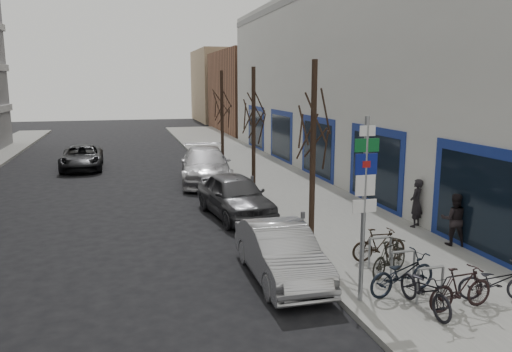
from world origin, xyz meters
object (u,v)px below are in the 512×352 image
tree_mid (254,103)px  parked_car_back (206,165)px  parked_car_mid (235,196)px  highway_sign_pole (364,199)px  bike_mid_inner (390,257)px  bike_far_inner (379,244)px  pedestrian_near (416,203)px  tree_far (222,98)px  meter_back (224,166)px  bike_near_right (461,288)px  parked_car_front (281,252)px  bike_rack (403,263)px  meter_mid (252,189)px  tree_near (314,111)px  bike_far_curb (495,279)px  pedestrian_far (454,219)px  lane_car (82,157)px  bike_mid_curb (402,270)px  meter_front (303,230)px  bike_near_left (426,286)px

tree_mid → parked_car_back: tree_mid is taller
parked_car_mid → highway_sign_pole: bearing=-90.4°
bike_mid_inner → bike_far_inner: size_ratio=1.02×
highway_sign_pole → pedestrian_near: 6.67m
highway_sign_pole → parked_car_mid: 8.35m
tree_far → meter_back: 4.08m
tree_mid → bike_near_right: bearing=-81.6°
parked_car_front → bike_rack: bearing=-28.1°
meter_back → bike_mid_inner: meter_back is taller
meter_mid → meter_back: bearing=90.0°
tree_mid → pedestrian_near: (4.20, -5.22, -3.15)m
meter_back → parked_car_mid: bearing=-97.3°
highway_sign_pole → tree_near: (0.20, 3.51, 1.65)m
tree_far → bike_near_right: (1.62, -17.46, -3.47)m
bike_far_curb → tree_near: bearing=48.2°
bike_far_inner → pedestrian_near: 3.86m
tree_near → meter_mid: (-0.45, 5.00, -3.19)m
bike_far_inner → tree_near: bearing=49.3°
bike_rack → bike_far_curb: 1.99m
meter_back → parked_car_back: parked_car_back is taller
pedestrian_far → bike_near_right: bearing=83.9°
tree_mid → tree_far: 6.50m
meter_back → bike_near_right: size_ratio=0.79×
bike_near_right → parked_car_front: parked_car_front is taller
bike_near_right → parked_car_front: size_ratio=0.38×
parked_car_back → lane_car: 8.41m
parked_car_mid → parked_car_back: 6.69m
tree_near → tree_far: size_ratio=1.00×
bike_mid_inner → parked_car_front: size_ratio=0.37×
tree_near → bike_near_right: 5.88m
highway_sign_pole → bike_mid_curb: 2.06m
tree_near → bike_mid_curb: bearing=-75.6°
bike_mid_inner → meter_front: bearing=11.3°
highway_sign_pole → bike_near_left: size_ratio=2.38×
meter_mid → pedestrian_near: pedestrian_near is taller
bike_far_curb → pedestrian_far: size_ratio=1.02×
tree_near → bike_mid_curb: tree_near is taller
tree_mid → parked_car_mid: bearing=-122.4°
bike_mid_curb → pedestrian_near: 5.75m
meter_front → lane_car: meter_front is taller
tree_mid → parked_car_front: 8.82m
tree_near → parked_car_mid: 5.80m
meter_back → bike_near_right: 15.11m
bike_mid_curb → pedestrian_near: (3.32, 4.68, 0.25)m
meter_front → tree_mid: bearing=86.3°
bike_mid_inner → bike_near_left: bearing=141.9°
tree_far → bike_mid_inner: tree_far is taller
parked_car_front → bike_far_curb: bearing=-33.7°
bike_near_right → pedestrian_near: bearing=-28.8°
tree_near → pedestrian_near: (4.20, 1.28, -3.15)m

